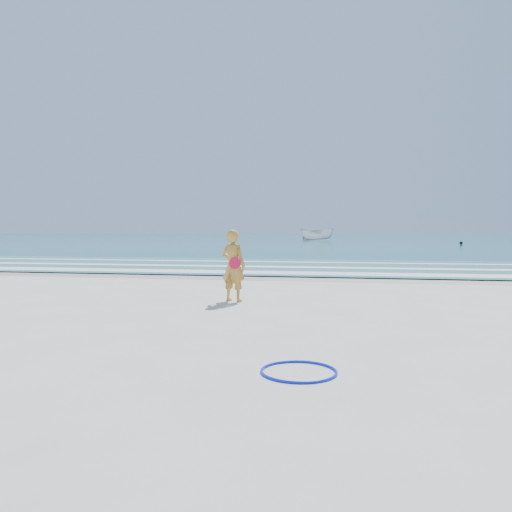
# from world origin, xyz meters

# --- Properties ---
(ground) EXTENTS (400.00, 400.00, 0.00)m
(ground) POSITION_xyz_m (0.00, 0.00, 0.00)
(ground) COLOR silver
(ground) RESTS_ON ground
(wet_sand) EXTENTS (400.00, 2.40, 0.00)m
(wet_sand) POSITION_xyz_m (0.00, 9.00, 0.00)
(wet_sand) COLOR #B2A893
(wet_sand) RESTS_ON ground
(ocean) EXTENTS (400.00, 190.00, 0.04)m
(ocean) POSITION_xyz_m (0.00, 105.00, 0.02)
(ocean) COLOR #19727F
(ocean) RESTS_ON ground
(shallow) EXTENTS (400.00, 10.00, 0.01)m
(shallow) POSITION_xyz_m (0.00, 14.00, 0.04)
(shallow) COLOR #59B7AD
(shallow) RESTS_ON ocean
(foam_near) EXTENTS (400.00, 1.40, 0.01)m
(foam_near) POSITION_xyz_m (0.00, 10.30, 0.05)
(foam_near) COLOR white
(foam_near) RESTS_ON shallow
(foam_mid) EXTENTS (400.00, 0.90, 0.01)m
(foam_mid) POSITION_xyz_m (0.00, 13.20, 0.05)
(foam_mid) COLOR white
(foam_mid) RESTS_ON shallow
(foam_far) EXTENTS (400.00, 0.60, 0.01)m
(foam_far) POSITION_xyz_m (0.00, 16.50, 0.05)
(foam_far) COLOR white
(foam_far) RESTS_ON shallow
(hoop) EXTENTS (1.18, 1.18, 0.03)m
(hoop) POSITION_xyz_m (2.28, -2.33, 0.02)
(hoop) COLOR #0D21F7
(hoop) RESTS_ON ground
(boat) EXTENTS (5.36, 2.75, 1.97)m
(boat) POSITION_xyz_m (-2.15, 68.13, 1.03)
(boat) COLOR silver
(boat) RESTS_ON ocean
(buoy) EXTENTS (0.36, 0.36, 0.36)m
(buoy) POSITION_xyz_m (14.66, 49.44, 0.22)
(buoy) COLOR black
(buoy) RESTS_ON ocean
(woman) EXTENTS (0.70, 0.58, 1.65)m
(woman) POSITION_xyz_m (0.23, 3.09, 0.82)
(woman) COLOR gold
(woman) RESTS_ON ground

